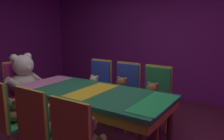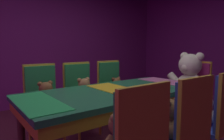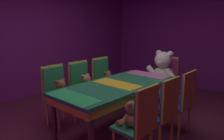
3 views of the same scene
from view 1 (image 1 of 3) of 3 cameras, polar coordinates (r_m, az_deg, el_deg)
name	(u,v)px [view 1 (image 1 of 3)]	position (r m, az deg, el deg)	size (l,w,h in m)	color
wall_right	(166,33)	(5.04, 13.65, 9.11)	(0.12, 6.40, 2.80)	#721E72
banquet_table	(92,98)	(2.89, -5.12, -7.01)	(0.90, 2.02, 0.75)	#26724C
teddy_left_0	(88,135)	(2.08, -6.05, -15.99)	(0.27, 0.35, 0.33)	brown
chair_left_1	(39,126)	(2.35, -18.14, -13.37)	(0.42, 0.41, 0.98)	#268C4C
teddy_left_1	(50,121)	(2.43, -15.38, -12.28)	(0.27, 0.35, 0.33)	#9E7247
chair_left_2	(3,114)	(2.78, -26.02, -10.02)	(0.42, 0.41, 0.98)	#268C4C
teddy_left_2	(15,111)	(2.86, -23.49, -9.63)	(0.23, 0.30, 0.28)	brown
chair_right_0	(156,93)	(3.34, 11.07, -5.65)	(0.42, 0.41, 0.98)	#268C4C
teddy_right_0	(152,95)	(3.21, 10.07, -6.32)	(0.26, 0.34, 0.32)	olive
chair_right_1	(126,87)	(3.56, 3.58, -4.39)	(0.42, 0.41, 0.98)	#2D47B2
teddy_right_1	(121,89)	(3.44, 2.35, -4.88)	(0.27, 0.35, 0.33)	brown
chair_right_2	(99,83)	(3.85, -3.32, -3.20)	(0.42, 0.41, 0.98)	#2D47B2
teddy_right_2	(94,85)	(3.75, -4.64, -3.86)	(0.24, 0.31, 0.29)	beige
throne_chair	(18,85)	(4.02, -22.67, -3.47)	(0.41, 0.42, 0.98)	#CC338C
king_teddy_bear	(24,77)	(3.85, -21.40, -1.77)	(0.70, 0.55, 0.66)	silver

